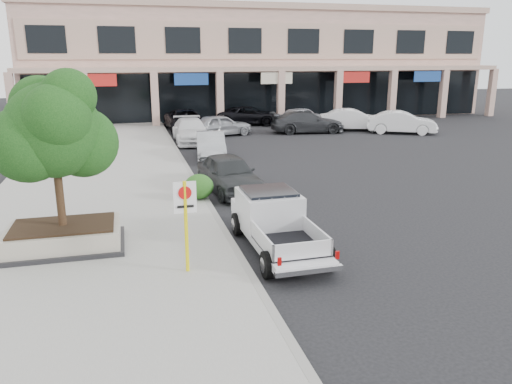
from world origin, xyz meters
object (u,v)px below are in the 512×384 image
planter_tree (59,130)px  lot_car_a (221,125)px  curb_car_d (186,120)px  lot_car_f (402,122)px  pickup_truck (278,224)px  curb_car_c (191,131)px  lot_car_c (307,122)px  lot_car_d (250,115)px  planter (64,237)px  lot_car_e (302,116)px  curb_car_a (229,174)px  lot_car_b (353,120)px  curb_car_b (211,145)px  no_parking_sign (186,214)px

planter_tree → lot_car_a: bearing=67.7°
curb_car_d → lot_car_f: (14.60, -4.94, 0.00)m
pickup_truck → curb_car_d: (0.32, 23.76, 0.00)m
curb_car_c → lot_car_c: 8.84m
curb_car_d → lot_car_d: (5.40, 2.43, -0.06)m
curb_car_d → planter: bearing=-108.2°
planter_tree → lot_car_e: planter_tree is taller
planter → planter_tree: (0.13, 0.15, 2.94)m
lot_car_d → lot_car_e: (3.81, -1.75, 0.01)m
curb_car_c → lot_car_d: size_ratio=0.99×
curb_car_d → lot_car_a: (2.03, -2.79, -0.04)m
lot_car_d → lot_car_f: bearing=-107.8°
curb_car_a → curb_car_d: 17.22m
lot_car_f → lot_car_b: bearing=77.1°
curb_car_a → curb_car_d: bearing=81.7°
curb_car_b → curb_car_d: 10.23m
no_parking_sign → curb_car_c: 20.06m
curb_car_b → lot_car_b: bearing=39.7°
curb_car_a → lot_car_c: lot_car_c is taller
planter → lot_car_a: (8.14, 19.63, 0.26)m
lot_car_a → lot_car_f: bearing=-115.9°
lot_car_a → lot_car_c: size_ratio=0.83×
curb_car_a → curb_car_d: (0.36, 17.22, 0.03)m
curb_car_b → lot_car_d: 13.73m
planter_tree → lot_car_c: (14.27, 19.36, -2.66)m
lot_car_e → planter_tree: bearing=125.2°
planter_tree → lot_car_c: size_ratio=0.77×
planter_tree → lot_car_a: planter_tree is taller
planter → curb_car_a: size_ratio=0.72×
no_parking_sign → lot_car_d: (8.39, 27.27, -0.92)m
curb_car_c → lot_car_b: (12.21, 2.31, 0.04)m
no_parking_sign → planter: bearing=142.1°
curb_car_d → lot_car_d: size_ratio=1.09×
curb_car_b → curb_car_d: curb_car_d is taller
lot_car_e → curb_car_a: bearing=130.6°
lot_car_d → curb_car_c: bearing=163.4°
planter_tree → no_parking_sign: size_ratio=1.74×
planter_tree → pickup_truck: planter_tree is taller
curb_car_c → planter_tree: bearing=-107.0°
curb_car_a → lot_car_f: 19.35m
planter_tree → lot_car_a: size_ratio=0.92×
no_parking_sign → lot_car_e: 28.31m
no_parking_sign → lot_car_d: no_parking_sign is taller
curb_car_b → curb_car_d: size_ratio=0.75×
planter → lot_car_d: size_ratio=0.62×
pickup_truck → curb_car_a: (-0.04, 6.54, -0.02)m
pickup_truck → lot_car_a: 21.11m
curb_car_a → lot_car_e: curb_car_a is taller
planter_tree → curb_car_a: size_ratio=0.91×
planter → curb_car_b: (6.18, 12.19, 0.22)m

